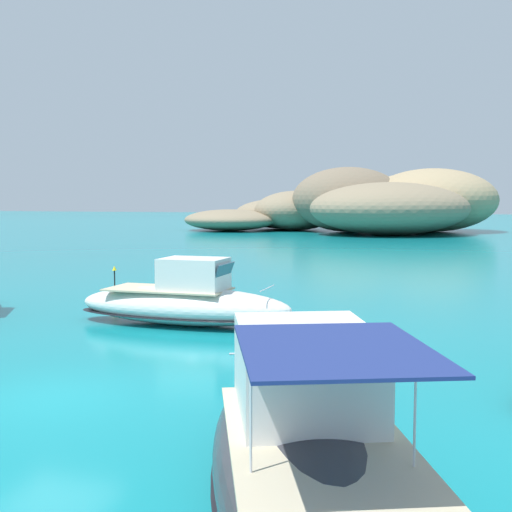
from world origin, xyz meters
The scene contains 6 objects.
ground_plane centered at (0.00, 0.00, 0.00)m, with size 400.00×400.00×0.00m, color #0F7F89.
islet_large centered at (-1.12, 78.45, 3.98)m, with size 31.27×33.77×8.97m.
islet_small centered at (-18.70, 81.00, 2.35)m, with size 26.15×25.26×5.75m.
motorboat_charcoal centered at (6.87, -3.75, 0.90)m, with size 6.11×9.40×2.84m.
motorboat_white centered at (-0.79, 8.88, 0.80)m, with size 8.18×2.59×2.40m.
channel_buoy centered at (-6.40, 13.55, 0.34)m, with size 0.56×0.56×1.48m.
Camera 1 is at (8.94, -12.28, 4.46)m, focal length 45.99 mm.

